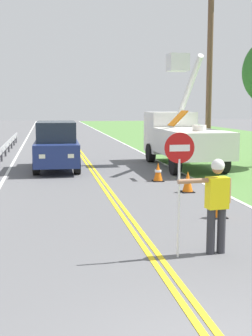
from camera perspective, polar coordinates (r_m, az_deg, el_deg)
The scene contains 12 objects.
centerline_yellow_left at distance 24.13m, azimuth -5.41°, elevation 1.17°, with size 0.11×110.00×0.01m, color yellow.
centerline_yellow_right at distance 24.15m, azimuth -4.98°, elevation 1.18°, with size 0.11×110.00×0.01m, color yellow.
edge_line_right at distance 24.69m, azimuth 3.16°, elevation 1.35°, with size 0.12×110.00×0.01m, color silver.
edge_line_left at distance 24.12m, azimuth -13.75°, elevation 0.97°, with size 0.12×110.00×0.01m, color silver.
flagger_worker at distance 8.80m, azimuth 11.23°, elevation -3.92°, with size 1.08×0.28×1.83m.
stop_sign_paddle at distance 8.37m, azimuth 6.66°, elevation 0.17°, with size 0.56×0.04×2.33m.
utility_bucket_truck at distance 21.21m, azimuth 6.91°, elevation 4.01°, with size 2.67×6.83×5.17m.
oncoming_suv_nearest at distance 20.09m, azimuth -8.68°, elevation 2.78°, with size 2.00×4.65×2.10m.
utility_pole_near at distance 23.09m, azimuth 10.39°, elevation 12.32°, with size 1.80×0.28×8.93m.
traffic_cone_lead at distance 11.75m, azimuth 11.46°, elevation -4.49°, with size 0.40×0.40×0.70m.
traffic_cone_mid at distance 14.96m, azimuth 7.72°, elevation -1.74°, with size 0.40×0.40×0.70m.
traffic_cone_tail at distance 16.99m, azimuth 4.02°, elevation -0.54°, with size 0.40×0.40×0.70m.
Camera 1 is at (-1.95, -3.90, 2.83)m, focal length 48.81 mm.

